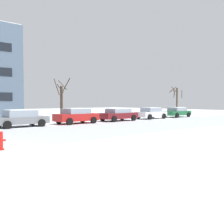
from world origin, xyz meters
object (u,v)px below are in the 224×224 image
parked_car_gray (20,118)px  parked_car_green (177,112)px  fire_hydrant (0,140)px  parked_car_maroon (118,114)px  parked_car_red (76,116)px  parked_car_white (151,113)px

parked_car_gray → parked_car_green: parked_car_gray is taller
fire_hydrant → parked_car_maroon: (15.60, 9.61, 0.26)m
parked_car_green → parked_car_gray: bearing=179.7°
fire_hydrant → parked_car_green: size_ratio=0.21×
fire_hydrant → parked_car_gray: parked_car_gray is taller
fire_hydrant → parked_car_maroon: parked_car_maroon is taller
parked_car_green → fire_hydrant: bearing=-159.9°
parked_car_maroon → parked_car_green: 10.79m
parked_car_red → parked_car_maroon: parked_car_red is taller
parked_car_gray → fire_hydrant: bearing=-116.2°
parked_car_white → fire_hydrant: bearing=-155.5°
fire_hydrant → parked_car_gray: 10.90m
fire_hydrant → parked_car_white: (20.99, 9.58, 0.27)m
parked_car_green → parked_car_white: bearing=-179.2°
parked_car_red → parked_car_white: bearing=-0.2°
fire_hydrant → parked_car_maroon: size_ratio=0.20×
fire_hydrant → parked_car_white: 23.08m
parked_car_red → parked_car_white: size_ratio=1.03×
parked_car_maroon → parked_car_white: size_ratio=1.09×
parked_car_white → parked_car_green: parked_car_white is taller
fire_hydrant → parked_car_green: parked_car_green is taller
parked_car_red → parked_car_white: (10.79, -0.04, -0.04)m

